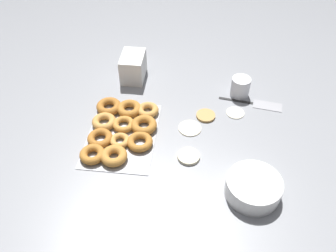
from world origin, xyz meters
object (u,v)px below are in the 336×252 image
object	(u,v)px
pancake_3	(189,156)
paper_cup	(240,87)
pancake_0	(206,116)
pancake_1	(190,128)
spatula	(260,104)
batter_bowl	(253,187)
pancake_2	(235,112)
container_stack	(133,67)
donut_tray	(121,129)

from	to	relation	value
pancake_3	paper_cup	size ratio (longest dim) A/B	0.95
pancake_0	pancake_1	distance (m)	0.11
spatula	batter_bowl	bearing A→B (deg)	-89.33
pancake_2	paper_cup	bearing A→B (deg)	171.14
pancake_1	container_stack	size ratio (longest dim) A/B	0.63
pancake_0	paper_cup	distance (m)	0.23
pancake_0	pancake_2	bearing A→B (deg)	105.64
pancake_2	paper_cup	world-z (taller)	paper_cup
donut_tray	paper_cup	bearing A→B (deg)	121.36
donut_tray	pancake_3	bearing A→B (deg)	69.92
spatula	pancake_2	bearing A→B (deg)	-140.54
pancake_0	batter_bowl	xyz separation A→B (m)	(0.40, 0.18, 0.03)
container_stack	paper_cup	world-z (taller)	container_stack
pancake_1	pancake_3	bearing A→B (deg)	2.07
pancake_1	batter_bowl	distance (m)	0.40
donut_tray	paper_cup	world-z (taller)	paper_cup
pancake_2	pancake_0	bearing A→B (deg)	-74.36
batter_bowl	spatula	bearing A→B (deg)	172.36
pancake_2	paper_cup	distance (m)	0.14
batter_bowl	pancake_2	bearing A→B (deg)	-173.36
pancake_0	pancake_2	world-z (taller)	pancake_0
pancake_3	spatula	bearing A→B (deg)	139.02
pancake_1	donut_tray	size ratio (longest dim) A/B	0.24
pancake_2	batter_bowl	size ratio (longest dim) A/B	0.41
container_stack	spatula	world-z (taller)	container_stack
container_stack	pancake_1	bearing A→B (deg)	42.45
pancake_0	pancake_3	distance (m)	0.26
donut_tray	spatula	world-z (taller)	donut_tray
pancake_2	spatula	xyz separation A→B (m)	(-0.07, 0.12, -0.00)
pancake_3	donut_tray	xyz separation A→B (m)	(-0.11, -0.30, 0.01)
pancake_3	donut_tray	bearing A→B (deg)	-110.08
pancake_1	pancake_2	distance (m)	0.23
pancake_0	donut_tray	xyz separation A→B (m)	(0.14, -0.36, 0.01)
spatula	paper_cup	bearing A→B (deg)	155.36
batter_bowl	container_stack	bearing A→B (deg)	-139.34
batter_bowl	container_stack	distance (m)	0.86
pancake_1	donut_tray	xyz separation A→B (m)	(0.06, -0.29, 0.01)
container_stack	paper_cup	bearing A→B (deg)	81.31
batter_bowl	paper_cup	size ratio (longest dim) A/B	2.12
container_stack	pancake_0	bearing A→B (deg)	55.97
batter_bowl	paper_cup	bearing A→B (deg)	-177.03
pancake_1	pancake_0	bearing A→B (deg)	142.18
pancake_1	pancake_3	size ratio (longest dim) A/B	1.11
donut_tray	pancake_2	bearing A→B (deg)	109.88
pancake_1	container_stack	xyz separation A→B (m)	(-0.34, -0.31, 0.06)
batter_bowl	donut_tray	bearing A→B (deg)	-115.33
pancake_3	pancake_1	bearing A→B (deg)	-177.93
spatula	pancake_3	bearing A→B (deg)	-122.67
paper_cup	pancake_3	bearing A→B (deg)	-26.91
pancake_0	pancake_2	size ratio (longest dim) A/B	1.04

